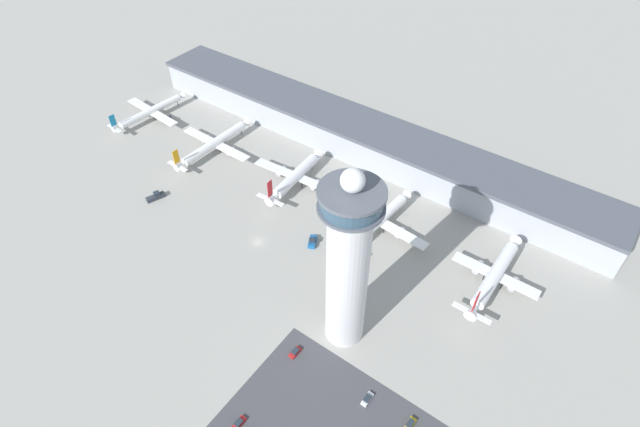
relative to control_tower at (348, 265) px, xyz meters
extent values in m
plane|color=#9E9B93|center=(-47.43, 13.26, -32.29)|extent=(1000.00, 1000.00, 0.00)
cube|color=#A3A8B2|center=(-47.43, 83.26, -25.48)|extent=(223.34, 22.00, 13.62)
cube|color=#4C515B|center=(-47.43, 83.26, -17.88)|extent=(223.34, 25.00, 1.60)
cylinder|color=silver|center=(0.00, 0.00, -5.63)|extent=(11.96, 11.96, 53.31)
cylinder|color=#565B66|center=(0.00, 0.00, 21.42)|extent=(17.05, 17.05, 0.80)
cylinder|color=#334C60|center=(0.00, 0.00, 23.85)|extent=(15.69, 15.69, 4.05)
cylinder|color=#565B66|center=(0.00, 0.00, 26.38)|extent=(17.05, 17.05, 1.00)
sphere|color=white|center=(0.00, 0.00, 29.89)|extent=(6.03, 6.03, 6.03)
cylinder|color=white|center=(-144.48, 45.63, -27.87)|extent=(6.07, 33.86, 3.41)
cone|color=white|center=(-143.02, 63.96, -27.87)|extent=(3.64, 3.33, 3.41)
cone|color=white|center=(-145.98, 26.80, -27.87)|extent=(3.38, 4.32, 3.07)
cube|color=white|center=(-144.43, 46.31, -28.47)|extent=(35.35, 7.17, 0.44)
cylinder|color=#A8A8B2|center=(-151.70, 47.89, -29.50)|extent=(2.17, 3.89, 1.88)
cylinder|color=#A8A8B2|center=(-137.00, 46.72, -29.50)|extent=(2.17, 3.89, 1.88)
cube|color=#197FB2|center=(-146.05, 25.99, -23.44)|extent=(0.52, 2.81, 5.46)
cube|color=white|center=(-146.08, 25.59, -27.53)|extent=(9.68, 2.75, 0.24)
cylinder|color=black|center=(-143.24, 61.23, -30.93)|extent=(0.28, 0.28, 2.71)
cylinder|color=black|center=(-142.11, 45.32, -30.93)|extent=(0.28, 0.28, 2.71)
cylinder|color=black|center=(-146.87, 45.70, -30.93)|extent=(0.28, 0.28, 2.71)
cylinder|color=white|center=(-100.42, 44.89, -27.96)|extent=(4.79, 35.75, 3.94)
cone|color=white|center=(-99.96, 64.49, -27.96)|extent=(4.03, 3.64, 3.94)
cone|color=white|center=(-100.90, 24.69, -27.96)|extent=(3.66, 4.82, 3.55)
cube|color=white|center=(-100.41, 45.60, -28.65)|extent=(38.42, 5.31, 0.44)
cylinder|color=#A8A8B2|center=(-108.43, 46.79, -29.84)|extent=(2.27, 4.39, 2.17)
cylinder|color=#A8A8B2|center=(-92.34, 46.41, -29.84)|extent=(2.27, 4.39, 2.17)
cube|color=orange|center=(-100.92, 23.75, -22.83)|extent=(0.37, 2.81, 6.31)
cube|color=white|center=(-100.93, 23.35, -27.56)|extent=(11.09, 2.26, 0.24)
cylinder|color=black|center=(-100.03, 61.52, -31.11)|extent=(0.28, 0.28, 2.36)
cylinder|color=black|center=(-97.66, 44.74, -31.11)|extent=(0.28, 0.28, 2.36)
cylinder|color=black|center=(-103.19, 44.87, -31.11)|extent=(0.28, 0.28, 2.36)
cylinder|color=white|center=(-56.31, 47.71, -27.56)|extent=(6.48, 27.83, 4.50)
cone|color=white|center=(-57.45, 63.48, -27.56)|extent=(4.78, 4.37, 4.50)
cone|color=white|center=(-55.12, 31.26, -27.56)|extent=(4.43, 5.68, 4.05)
cube|color=white|center=(-56.35, 48.26, -28.35)|extent=(40.65, 7.31, 0.44)
cylinder|color=#A8A8B2|center=(-64.89, 48.64, -29.71)|extent=(2.83, 5.12, 2.48)
cylinder|color=#A8A8B2|center=(-47.95, 49.87, -29.71)|extent=(2.83, 5.12, 2.48)
cube|color=red|center=(-55.04, 30.18, -21.71)|extent=(0.50, 2.81, 7.20)
cube|color=white|center=(-55.01, 29.78, -27.11)|extent=(12.72, 2.90, 0.24)
cylinder|color=black|center=(-57.22, 60.26, -31.05)|extent=(0.28, 0.28, 2.48)
cylinder|color=black|center=(-53.15, 47.69, -31.05)|extent=(0.28, 0.28, 2.48)
cylinder|color=black|center=(-59.44, 47.23, -31.05)|extent=(0.28, 0.28, 2.48)
cylinder|color=white|center=(-14.83, 45.23, -27.73)|extent=(6.55, 31.98, 4.08)
cone|color=white|center=(-13.45, 62.89, -27.73)|extent=(4.36, 3.98, 4.08)
cone|color=white|center=(-16.27, 26.96, -27.73)|extent=(4.04, 5.17, 3.67)
cube|color=white|center=(-14.78, 45.86, -28.45)|extent=(41.72, 7.63, 0.44)
cylinder|color=#A8A8B2|center=(-23.39, 47.54, -29.68)|extent=(2.59, 4.65, 2.24)
cylinder|color=#A8A8B2|center=(-6.02, 46.18, -29.68)|extent=(2.59, 4.65, 2.24)
cube|color=orange|center=(-16.34, 25.98, -22.43)|extent=(0.52, 2.81, 6.53)
cube|color=white|center=(-16.37, 25.58, -27.32)|extent=(11.55, 2.89, 0.24)
cylinder|color=black|center=(-13.69, 59.86, -31.03)|extent=(0.28, 0.28, 2.52)
cylinder|color=black|center=(-12.00, 44.84, -31.03)|extent=(0.28, 0.28, 2.52)
cylinder|color=black|center=(-17.69, 45.29, -31.03)|extent=(0.28, 0.28, 2.52)
cylinder|color=white|center=(30.80, 45.63, -27.31)|extent=(4.63, 30.86, 4.59)
cone|color=white|center=(30.82, 63.12, -27.31)|extent=(4.60, 4.14, 4.59)
cone|color=white|center=(30.78, 27.45, -27.31)|extent=(4.14, 5.51, 4.13)
cube|color=white|center=(30.80, 46.24, -28.11)|extent=(30.22, 4.43, 0.44)
cylinder|color=#A8A8B2|center=(24.45, 47.25, -29.50)|extent=(2.53, 5.05, 2.52)
cylinder|color=#A8A8B2|center=(37.14, 47.24, -29.50)|extent=(2.53, 5.05, 2.52)
cube|color=red|center=(30.77, 26.35, -21.34)|extent=(0.30, 2.80, 7.35)
cube|color=white|center=(30.77, 25.95, -26.85)|extent=(12.86, 2.01, 0.24)
cylinder|color=black|center=(30.81, 59.85, -30.95)|extent=(0.28, 0.28, 2.68)
cylinder|color=black|center=(34.01, 45.44, -30.95)|extent=(0.28, 0.28, 2.68)
cylinder|color=black|center=(27.58, 45.45, -30.95)|extent=(0.28, 0.28, 2.68)
cube|color=black|center=(-30.63, 24.63, -32.23)|extent=(4.40, 5.51, 0.12)
cube|color=#195699|center=(-30.63, 24.63, -31.46)|extent=(4.91, 6.40, 1.66)
cube|color=#232D38|center=(-30.37, 24.10, -29.95)|extent=(2.80, 2.58, 1.36)
cube|color=black|center=(-97.19, 7.08, -32.23)|extent=(4.16, 6.76, 0.12)
cube|color=#2D333D|center=(-97.19, 7.08, -31.43)|extent=(4.65, 7.94, 1.72)
cube|color=#232D38|center=(-96.94, 7.80, -29.87)|extent=(2.63, 2.81, 1.41)
cube|color=black|center=(-135.63, 49.03, -32.23)|extent=(5.41, 4.71, 0.12)
cube|color=#2D333D|center=(-135.63, 49.03, -31.45)|extent=(6.25, 5.30, 1.68)
cube|color=#232D38|center=(-135.14, 48.71, -29.92)|extent=(2.68, 2.81, 1.38)
cube|color=black|center=(-7.65, -15.35, -32.23)|extent=(1.90, 3.65, 0.12)
cube|color=red|center=(-7.65, -15.35, -31.91)|extent=(1.99, 4.34, 0.77)
cube|color=#232D38|center=(-7.65, -15.24, -31.21)|extent=(1.71, 2.41, 0.63)
cube|color=black|center=(18.13, -15.04, -32.23)|extent=(1.75, 3.78, 0.12)
cube|color=silver|center=(18.13, -15.04, -31.89)|extent=(1.83, 4.50, 0.81)
cube|color=#232D38|center=(18.13, -15.16, -31.15)|extent=(1.58, 2.48, 0.66)
cube|color=black|center=(-6.72, -41.51, -32.23)|extent=(1.74, 3.57, 0.12)
cube|color=red|center=(-6.72, -41.51, -31.90)|extent=(1.81, 4.25, 0.77)
cube|color=#232D38|center=(-6.72, -41.62, -31.20)|extent=(1.59, 2.34, 0.63)
cube|color=black|center=(31.42, -14.57, -32.23)|extent=(1.90, 4.05, 0.12)
cube|color=gold|center=(31.42, -14.57, -31.86)|extent=(2.00, 4.81, 0.87)
cube|color=#232D38|center=(31.43, -14.45, -31.06)|extent=(1.70, 2.67, 0.71)
camera|label=1|loc=(45.80, -76.19, 104.02)|focal=28.00mm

